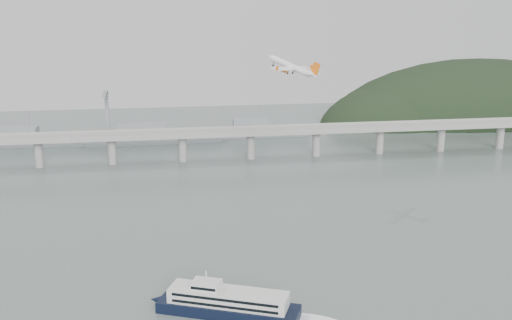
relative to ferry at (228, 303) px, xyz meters
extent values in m
plane|color=#556360|center=(24.08, 28.84, -4.37)|extent=(900.00, 900.00, 0.00)
cube|color=gray|center=(24.08, 228.84, 15.63)|extent=(800.00, 22.00, 2.20)
cube|color=gray|center=(24.08, 218.34, 17.63)|extent=(800.00, 0.60, 1.80)
cube|color=gray|center=(24.08, 239.34, 17.63)|extent=(800.00, 0.60, 1.80)
cylinder|color=gray|center=(-105.92, 228.84, 5.13)|extent=(6.00, 6.00, 21.00)
cylinder|color=gray|center=(-55.92, 228.84, 5.13)|extent=(6.00, 6.00, 21.00)
cylinder|color=gray|center=(-5.92, 228.84, 5.13)|extent=(6.00, 6.00, 21.00)
cylinder|color=gray|center=(44.08, 228.84, 5.13)|extent=(6.00, 6.00, 21.00)
cylinder|color=gray|center=(94.08, 228.84, 5.13)|extent=(6.00, 6.00, 21.00)
cylinder|color=gray|center=(144.08, 228.84, 5.13)|extent=(6.00, 6.00, 21.00)
cylinder|color=gray|center=(194.08, 228.84, 5.13)|extent=(6.00, 6.00, 21.00)
cylinder|color=gray|center=(244.08, 228.84, 5.13)|extent=(6.00, 6.00, 21.00)
ellipsoid|color=black|center=(294.08, 358.84, -22.37)|extent=(320.00, 150.00, 156.00)
ellipsoid|color=black|center=(199.08, 348.84, -16.37)|extent=(140.00, 110.00, 96.00)
cube|color=slate|center=(-125.92, 298.84, -0.37)|extent=(95.67, 20.15, 8.00)
cube|color=slate|center=(-135.42, 298.84, 7.63)|extent=(33.90, 15.02, 8.00)
cylinder|color=slate|center=(-125.92, 298.84, 15.63)|extent=(1.60, 1.60, 14.00)
cube|color=slate|center=(-25.92, 293.84, -0.37)|extent=(110.55, 21.43, 8.00)
cube|color=slate|center=(-36.92, 293.84, 7.63)|extent=(39.01, 16.73, 8.00)
cylinder|color=slate|center=(-25.92, 293.84, 15.63)|extent=(1.60, 1.60, 14.00)
cube|color=slate|center=(64.08, 303.84, -0.37)|extent=(85.00, 13.60, 8.00)
cube|color=slate|center=(55.58, 303.84, 7.63)|extent=(29.75, 11.90, 8.00)
cylinder|color=slate|center=(64.08, 303.84, 15.63)|extent=(1.60, 1.60, 14.00)
cube|color=slate|center=(-65.92, 328.84, 15.63)|extent=(3.00, 3.00, 40.00)
cube|color=slate|center=(-65.92, 318.84, 33.63)|extent=(3.00, 28.00, 3.00)
cube|color=black|center=(0.00, 0.00, -2.30)|extent=(52.49, 32.18, 4.15)
cone|color=black|center=(-25.65, 11.22, -2.30)|extent=(6.41, 5.88, 4.15)
cube|color=silver|center=(0.00, 0.00, 2.37)|extent=(44.06, 26.96, 5.18)
cube|color=black|center=(-2.10, -4.80, 3.72)|extent=(36.17, 15.95, 1.04)
cube|color=black|center=(-2.10, -4.80, 1.23)|extent=(36.17, 15.95, 1.04)
cube|color=black|center=(2.10, 4.80, 3.72)|extent=(36.17, 15.95, 1.04)
cube|color=black|center=(2.10, 4.80, 1.23)|extent=(36.17, 15.95, 1.04)
cube|color=silver|center=(-7.60, 3.33, 6.31)|extent=(12.41, 10.81, 2.70)
cube|color=black|center=(-9.07, -0.05, 6.31)|extent=(8.60, 3.85, 1.04)
cylinder|color=silver|center=(-7.60, 3.33, 9.63)|extent=(0.68, 0.68, 4.15)
cylinder|color=white|center=(49.72, 123.44, 73.32)|extent=(19.00, 22.78, 10.74)
cone|color=white|center=(40.14, 134.33, 77.56)|extent=(5.54, 5.68, 4.37)
cone|color=white|center=(59.71, 112.13, 69.39)|extent=(6.24, 6.33, 4.64)
cube|color=white|center=(50.11, 122.93, 72.15)|extent=(26.84, 25.01, 3.26)
cube|color=white|center=(59.26, 112.69, 70.29)|extent=(10.36, 9.82, 1.65)
cube|color=orange|center=(60.56, 111.46, 73.01)|extent=(4.32, 4.37, 7.10)
cylinder|color=orange|center=(52.76, 127.67, 71.02)|extent=(4.46, 4.80, 3.23)
cylinder|color=black|center=(51.50, 129.10, 71.57)|extent=(2.24, 1.99, 2.18)
cube|color=white|center=(52.97, 127.50, 71.92)|extent=(1.93, 2.06, 1.76)
cylinder|color=orange|center=(45.07, 120.70, 71.54)|extent=(4.46, 4.80, 3.23)
cylinder|color=black|center=(43.81, 122.13, 72.09)|extent=(2.24, 1.99, 2.18)
cube|color=white|center=(45.28, 120.53, 72.44)|extent=(1.93, 2.06, 1.76)
cylinder|color=black|center=(51.54, 124.87, 70.39)|extent=(0.98, 0.87, 2.29)
cylinder|color=black|center=(51.31, 125.06, 69.40)|extent=(1.17, 1.19, 1.31)
cylinder|color=black|center=(47.91, 121.58, 70.64)|extent=(0.98, 0.87, 2.29)
cylinder|color=black|center=(47.67, 121.76, 69.64)|extent=(1.17, 1.19, 1.31)
cylinder|color=black|center=(41.94, 132.08, 73.97)|extent=(0.98, 0.87, 2.29)
cylinder|color=black|center=(41.70, 132.26, 72.97)|extent=(1.17, 1.19, 1.31)
cube|color=orange|center=(63.45, 132.14, 71.89)|extent=(1.61, 1.62, 2.61)
cube|color=orange|center=(39.67, 110.59, 73.51)|extent=(1.61, 1.62, 2.61)
camera|label=1|loc=(-22.34, -196.56, 103.85)|focal=42.00mm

